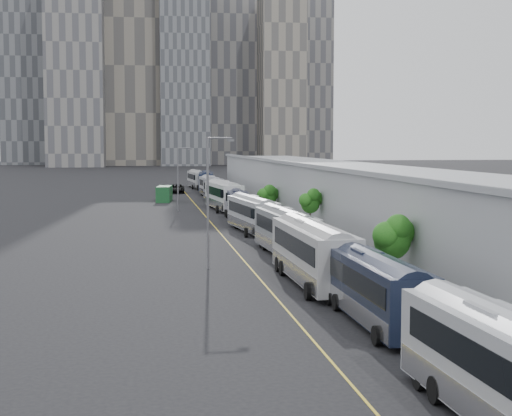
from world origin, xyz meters
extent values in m
cube|color=gray|center=(9.00, 55.00, 0.06)|extent=(10.00, 170.00, 0.12)
cube|color=gold|center=(-1.50, 55.00, 0.01)|extent=(0.12, 160.00, 0.02)
cube|color=gray|center=(13.00, 55.00, 3.40)|extent=(12.00, 160.00, 6.80)
cube|color=gray|center=(13.00, 55.00, 5.85)|extent=(12.45, 160.40, 2.57)
cube|color=gray|center=(7.10, 55.00, 7.00)|extent=(0.30, 160.00, 0.40)
cube|color=slate|center=(-35.00, 300.00, 47.50)|extent=(22.00, 22.00, 95.00)
cube|color=gray|center=(-12.00, 320.00, 60.00)|extent=(26.00, 24.00, 120.00)
cube|color=slate|center=(8.00, 310.00, 40.00)|extent=(20.00, 20.00, 80.00)
cube|color=slate|center=(28.00, 330.00, 52.50)|extent=(24.00, 24.00, 105.00)
cube|color=gray|center=(48.00, 305.00, 35.00)|extent=(18.00, 18.00, 70.00)
cube|color=slate|center=(-55.00, 340.00, 55.00)|extent=(28.00, 26.00, 110.00)
cube|color=slate|center=(65.00, 340.00, 45.00)|extent=(22.00, 22.00, 90.00)
cube|color=#ABAEB5|center=(2.19, 7.13, 3.72)|extent=(1.39, 2.28, 0.31)
cube|color=black|center=(2.40, 21.47, 1.83)|extent=(2.58, 12.37, 2.99)
cube|color=black|center=(2.40, 21.28, 2.37)|extent=(2.63, 10.89, 1.02)
cube|color=silver|center=(2.40, 21.47, 0.87)|extent=(2.62, 12.12, 0.96)
cube|color=black|center=(2.40, 22.90, 3.47)|extent=(1.25, 2.10, 0.28)
cube|color=#B2B2B4|center=(1.66, 32.80, 2.08)|extent=(3.05, 14.08, 3.40)
cube|color=black|center=(1.66, 32.59, 2.69)|extent=(3.08, 12.40, 1.16)
cube|color=silver|center=(1.66, 32.80, 0.99)|extent=(3.09, 13.80, 1.09)
cube|color=#B2B2B4|center=(1.66, 34.42, 3.94)|extent=(1.45, 2.40, 0.32)
cube|color=gray|center=(2.33, 46.26, 1.94)|extent=(3.36, 13.23, 3.17)
cube|color=black|center=(2.33, 46.06, 2.51)|extent=(3.33, 11.66, 1.08)
cube|color=silver|center=(2.33, 46.26, 0.92)|extent=(3.38, 12.97, 1.02)
cube|color=gray|center=(2.33, 47.77, 3.68)|extent=(1.43, 2.29, 0.30)
cube|color=#ADB0B8|center=(1.94, 63.48, 1.90)|extent=(3.87, 13.01, 3.11)
cube|color=black|center=(1.94, 63.29, 2.46)|extent=(3.77, 11.49, 1.06)
cube|color=silver|center=(1.94, 63.48, 0.90)|extent=(3.88, 12.76, 0.99)
cube|color=#ADB0B8|center=(1.94, 64.96, 3.60)|extent=(1.50, 2.29, 0.30)
cube|color=black|center=(2.18, 76.46, 1.77)|extent=(3.08, 12.09, 2.90)
cube|color=black|center=(2.18, 76.28, 2.29)|extent=(3.05, 10.66, 0.99)
cube|color=silver|center=(2.18, 76.46, 0.84)|extent=(3.10, 11.85, 0.93)
cube|color=black|center=(2.18, 77.84, 3.36)|extent=(1.31, 2.09, 0.28)
cube|color=white|center=(1.75, 90.68, 2.05)|extent=(4.05, 14.04, 3.35)
cube|color=black|center=(1.75, 90.47, 2.65)|extent=(3.96, 12.39, 1.14)
cube|color=silver|center=(1.75, 90.68, 0.98)|extent=(4.07, 13.77, 1.07)
cube|color=white|center=(1.75, 92.28, 3.89)|extent=(1.60, 2.46, 0.32)
cube|color=gray|center=(2.32, 104.25, 1.87)|extent=(3.84, 12.85, 3.07)
cube|color=black|center=(2.32, 104.06, 2.43)|extent=(3.74, 11.34, 1.04)
cube|color=silver|center=(2.32, 104.25, 0.89)|extent=(3.85, 12.60, 0.98)
cube|color=gray|center=(2.32, 105.71, 3.55)|extent=(1.48, 2.26, 0.29)
cube|color=silver|center=(2.32, 117.31, 1.83)|extent=(3.29, 12.51, 3.00)
cube|color=black|center=(2.32, 117.12, 2.37)|extent=(3.25, 11.04, 1.02)
cube|color=silver|center=(2.32, 117.31, 0.87)|extent=(3.31, 12.27, 0.96)
cube|color=silver|center=(2.32, 118.74, 3.48)|extent=(1.37, 2.17, 0.29)
cube|color=#171F34|center=(2.69, 132.61, 1.98)|extent=(3.82, 13.57, 3.24)
cube|color=black|center=(2.69, 132.40, 2.57)|extent=(3.74, 11.97, 1.10)
cube|color=silver|center=(2.69, 132.61, 0.94)|extent=(3.84, 13.31, 1.04)
cube|color=#171F34|center=(2.69, 134.16, 3.76)|extent=(1.53, 2.37, 0.31)
cube|color=silver|center=(1.81, 145.20, 1.86)|extent=(3.41, 12.68, 3.04)
cube|color=black|center=(1.81, 145.01, 2.40)|extent=(3.36, 11.19, 1.03)
cube|color=silver|center=(1.81, 145.20, 0.88)|extent=(3.43, 12.44, 0.97)
cube|color=silver|center=(1.81, 146.65, 3.52)|extent=(1.40, 2.21, 0.29)
cylinder|color=black|center=(5.67, 28.68, 1.80)|extent=(0.18, 0.18, 3.61)
sphere|color=#145915|center=(5.67, 28.68, 3.65)|extent=(2.26, 2.26, 2.26)
cylinder|color=black|center=(5.94, 53.55, 1.99)|extent=(0.18, 0.18, 3.98)
sphere|color=#145915|center=(5.94, 53.55, 3.91)|extent=(1.72, 1.72, 1.72)
cylinder|color=black|center=(5.69, 77.12, 1.41)|extent=(0.18, 0.18, 2.82)
sphere|color=#145915|center=(5.69, 77.12, 2.92)|extent=(2.23, 2.23, 2.23)
cylinder|color=#59595E|center=(-4.63, 40.09, 4.86)|extent=(0.18, 0.18, 9.72)
cylinder|color=#59595E|center=(-3.73, 40.09, 9.62)|extent=(1.80, 0.14, 0.14)
cube|color=#59595E|center=(-2.93, 40.09, 9.47)|extent=(0.50, 0.22, 0.18)
cylinder|color=#59595E|center=(-4.62, 89.64, 4.34)|extent=(0.18, 0.18, 8.69)
cylinder|color=#59595E|center=(-3.72, 89.64, 8.59)|extent=(1.80, 0.14, 0.14)
cube|color=#59595E|center=(-2.92, 89.64, 8.44)|extent=(0.50, 0.22, 0.18)
cube|color=#14411F|center=(-5.98, 107.72, 1.23)|extent=(2.85, 6.40, 2.47)
imported|color=black|center=(-3.10, 128.80, 0.85)|extent=(3.15, 6.26, 1.70)
camera|label=1|loc=(-9.33, -17.00, 9.24)|focal=55.00mm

